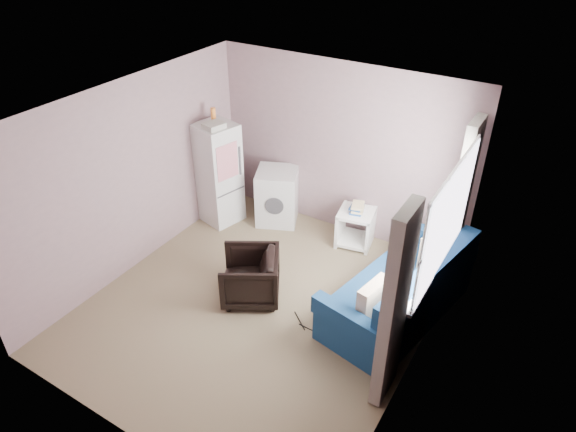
% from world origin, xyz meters
% --- Properties ---
extents(room, '(3.84, 4.24, 2.54)m').
position_xyz_m(room, '(0.02, 0.01, 1.25)').
color(room, '#847356').
rests_on(room, ground).
extents(armchair, '(0.90, 0.92, 0.70)m').
position_xyz_m(armchair, '(-0.18, 0.09, 0.35)').
color(armchair, black).
rests_on(armchair, ground).
extents(fridge, '(0.65, 0.64, 1.76)m').
position_xyz_m(fridge, '(-1.61, 1.35, 0.79)').
color(fridge, silver).
rests_on(fridge, ground).
extents(washing_machine, '(0.78, 0.78, 0.84)m').
position_xyz_m(washing_machine, '(-0.85, 1.77, 0.44)').
color(washing_machine, silver).
rests_on(washing_machine, ground).
extents(side_table, '(0.57, 0.57, 0.66)m').
position_xyz_m(side_table, '(0.43, 1.82, 0.31)').
color(side_table, white).
rests_on(side_table, ground).
extents(sofa, '(1.31, 2.20, 0.92)m').
position_xyz_m(sofa, '(1.53, 0.73, 0.34)').
color(sofa, navy).
rests_on(sofa, ground).
extents(window_dressing, '(0.17, 2.62, 2.18)m').
position_xyz_m(window_dressing, '(1.78, 0.70, 1.11)').
color(window_dressing, white).
rests_on(window_dressing, ground).
extents(floor_cables, '(0.47, 0.21, 0.01)m').
position_xyz_m(floor_cables, '(0.65, -0.00, 0.01)').
color(floor_cables, black).
rests_on(floor_cables, ground).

